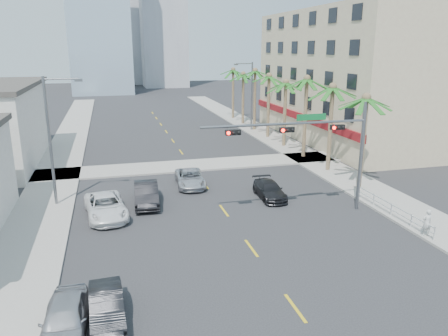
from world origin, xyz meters
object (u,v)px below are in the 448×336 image
traffic_signal_mast (319,140)px  car_lane_center (190,178)px  car_parked_mid (107,306)px  pedestrian (427,223)px  car_lane_left (146,194)px  car_lane_right (269,190)px  car_parked_far (106,206)px  car_parked_near (65,319)px

traffic_signal_mast → car_lane_center: (-7.00, 8.10, -4.41)m
car_parked_mid → pedestrian: 18.44m
car_lane_left → pedestrian: size_ratio=2.88×
traffic_signal_mast → car_lane_right: 6.11m
car_parked_far → car_lane_center: car_parked_far is taller
traffic_signal_mast → car_parked_near: traffic_signal_mast is taller
traffic_signal_mast → pedestrian: size_ratio=6.81×
car_parked_near → car_parked_far: car_parked_near is taller
car_parked_near → car_lane_right: car_parked_near is taller
car_parked_mid → car_lane_right: (11.74, 12.52, -0.03)m
car_lane_right → car_lane_center: bearing=141.7°
car_parked_near → car_lane_center: size_ratio=0.91×
pedestrian → car_parked_mid: bearing=13.0°
car_parked_far → pedestrian: pedestrian is taller
car_parked_mid → car_lane_left: car_lane_left is taller
traffic_signal_mast → car_lane_center: size_ratio=2.37×
car_parked_near → car_parked_far: size_ratio=0.82×
traffic_signal_mast → car_lane_left: (-10.78, 4.73, -4.29)m
car_parked_mid → car_lane_center: bearing=66.3°
car_parked_near → car_lane_left: (4.35, 14.13, 0.05)m
car_parked_mid → car_lane_left: size_ratio=0.82×
car_parked_mid → car_parked_far: bearing=87.6°
car_lane_right → pedestrian: bearing=-53.0°
car_parked_near → traffic_signal_mast: bearing=34.8°
car_parked_far → car_lane_right: 11.77m
car_lane_right → car_parked_far: bearing=-174.2°
traffic_signal_mast → car_parked_near: size_ratio=2.59×
car_parked_far → pedestrian: bearing=-31.4°
car_parked_near → car_lane_center: (8.14, 17.50, -0.08)m
car_lane_center → car_lane_left: bearing=-134.7°
car_lane_left → pedestrian: (15.30, -9.99, 0.19)m
traffic_signal_mast → car_parked_far: (-13.58, 2.94, -4.33)m
traffic_signal_mast → car_lane_right: (-1.84, 3.76, -4.45)m
car_parked_near → pedestrian: (19.65, 4.14, 0.24)m
traffic_signal_mast → car_parked_mid: bearing=-147.2°
car_parked_far → car_lane_left: size_ratio=1.12×
pedestrian → traffic_signal_mast: bearing=-47.3°
car_parked_mid → car_lane_center: 18.11m
traffic_signal_mast → pedestrian: bearing=-49.4°
car_lane_left → car_lane_center: 5.07m
car_lane_left → car_lane_right: bearing=-2.8°
traffic_signal_mast → car_parked_near: bearing=-148.1°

